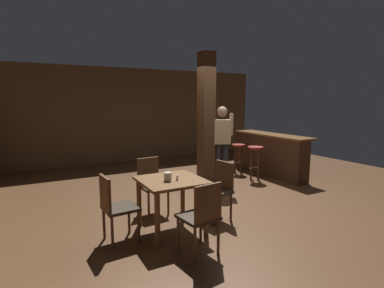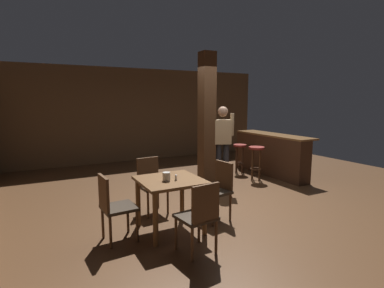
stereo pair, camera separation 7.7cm
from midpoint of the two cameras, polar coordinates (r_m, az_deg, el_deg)
ground_plane at (r=5.66m, az=5.54°, el=-10.71°), size 10.80×10.80×0.00m
wall_back at (r=9.43m, az=-9.87°, el=5.50°), size 8.00×0.10×2.80m
pillar at (r=6.13m, az=2.36°, el=4.16°), size 0.28×0.28×2.80m
dining_table at (r=4.26m, az=-4.49°, el=-8.52°), size 0.86×0.86×0.75m
chair_west at (r=4.07m, az=-15.05°, el=-11.15°), size 0.45×0.45×0.89m
chair_south at (r=3.63m, az=1.29°, el=-13.26°), size 0.47×0.47×0.89m
chair_north at (r=5.02m, az=-8.20°, el=-7.20°), size 0.46×0.46×0.89m
chair_east at (r=4.71m, az=4.67°, el=-8.20°), size 0.48×0.48×0.89m
napkin_cup at (r=4.13m, az=-5.18°, el=-6.20°), size 0.11×0.11×0.12m
salt_shaker at (r=4.15m, az=-3.37°, el=-6.42°), size 0.03×0.03×0.07m
standing_person at (r=6.24m, az=5.35°, el=0.53°), size 0.46×0.32×1.72m
bar_counter at (r=7.72m, az=14.07°, el=-1.83°), size 0.56×2.26×1.01m
bar_stool_near at (r=7.08m, az=11.64°, el=-2.05°), size 0.36×0.36×0.78m
bar_stool_mid at (r=7.72m, az=8.53°, el=-1.46°), size 0.33×0.33×0.73m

